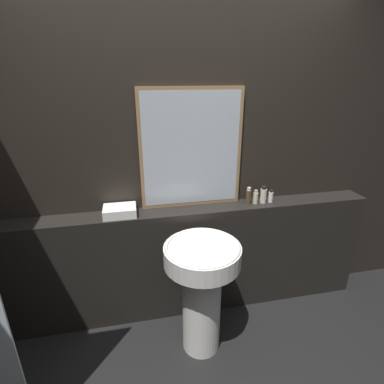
{
  "coord_description": "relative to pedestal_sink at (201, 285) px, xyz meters",
  "views": [
    {
      "loc": [
        -0.41,
        -0.94,
        1.93
      ],
      "look_at": [
        -0.0,
        1.02,
        1.13
      ],
      "focal_mm": 28.0,
      "sensor_mm": 36.0,
      "label": 1
    }
  ],
  "objects": [
    {
      "name": "body_wash_bottle",
      "position": [
        0.68,
        0.42,
        0.44
      ],
      "size": [
        0.04,
        0.04,
        0.11
      ],
      "color": "white",
      "rests_on": "vanity_counter"
    },
    {
      "name": "lotion_bottle",
      "position": [
        0.61,
        0.42,
        0.46
      ],
      "size": [
        0.05,
        0.05,
        0.14
      ],
      "color": "beige",
      "rests_on": "vanity_counter"
    },
    {
      "name": "shampoo_bottle",
      "position": [
        0.48,
        0.42,
        0.46
      ],
      "size": [
        0.04,
        0.04,
        0.14
      ],
      "color": "#4C3823",
      "rests_on": "vanity_counter"
    },
    {
      "name": "pedestal_sink",
      "position": [
        0.0,
        0.0,
        0.0
      ],
      "size": [
        0.52,
        0.52,
        0.87
      ],
      "color": "white",
      "rests_on": "ground_plane"
    },
    {
      "name": "conditioner_bottle",
      "position": [
        0.54,
        0.42,
        0.44
      ],
      "size": [
        0.04,
        0.04,
        0.11
      ],
      "color": "beige",
      "rests_on": "vanity_counter"
    },
    {
      "name": "towel_stack",
      "position": [
        -0.52,
        0.42,
        0.42
      ],
      "size": [
        0.24,
        0.17,
        0.07
      ],
      "color": "white",
      "rests_on": "vanity_counter"
    },
    {
      "name": "mirror",
      "position": [
        0.03,
        0.51,
        0.84
      ],
      "size": [
        0.78,
        0.03,
        0.9
      ],
      "color": "#937047",
      "rests_on": "vanity_counter"
    },
    {
      "name": "wall_back",
      "position": [
        0.0,
        0.55,
        0.7
      ],
      "size": [
        8.0,
        0.06,
        2.5
      ],
      "color": "black",
      "rests_on": "ground_plane"
    },
    {
      "name": "vanity_counter",
      "position": [
        0.0,
        0.42,
        -0.08
      ],
      "size": [
        3.0,
        0.21,
        0.94
      ],
      "color": "black",
      "rests_on": "ground_plane"
    }
  ]
}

